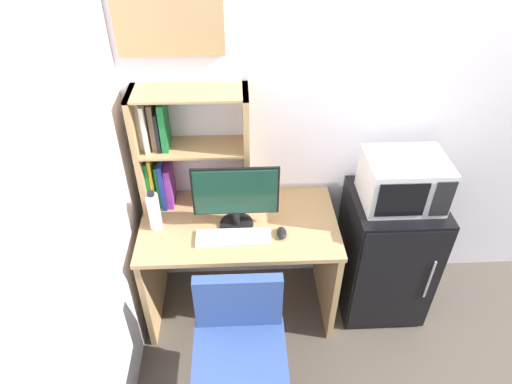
% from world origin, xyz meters
% --- Properties ---
extents(wall_back, '(6.40, 0.04, 2.60)m').
position_xyz_m(wall_back, '(0.40, 0.02, 1.30)').
color(wall_back, silver).
rests_on(wall_back, ground_plane).
extents(desk, '(1.17, 0.65, 0.78)m').
position_xyz_m(desk, '(-0.97, -0.33, 0.53)').
color(desk, tan).
rests_on(desk, ground_plane).
extents(hutch_bookshelf, '(0.64, 0.24, 0.75)m').
position_xyz_m(hutch_bookshelf, '(-1.31, -0.11, 1.16)').
color(hutch_bookshelf, tan).
rests_on(hutch_bookshelf, desk).
extents(monitor, '(0.49, 0.20, 0.41)m').
position_xyz_m(monitor, '(-0.98, -0.35, 1.00)').
color(monitor, black).
rests_on(monitor, desk).
extents(keyboard, '(0.42, 0.13, 0.02)m').
position_xyz_m(keyboard, '(-1.00, -0.46, 0.79)').
color(keyboard, silver).
rests_on(keyboard, desk).
extents(computer_mouse, '(0.06, 0.10, 0.04)m').
position_xyz_m(computer_mouse, '(-0.72, -0.45, 0.79)').
color(computer_mouse, black).
rests_on(computer_mouse, desk).
extents(water_bottle, '(0.07, 0.07, 0.26)m').
position_xyz_m(water_bottle, '(-1.45, -0.34, 0.90)').
color(water_bottle, silver).
rests_on(water_bottle, desk).
extents(mini_fridge, '(0.53, 0.54, 0.89)m').
position_xyz_m(mini_fridge, '(-0.02, -0.30, 0.44)').
color(mini_fridge, black).
rests_on(mini_fridge, ground_plane).
extents(microwave, '(0.45, 0.36, 0.29)m').
position_xyz_m(microwave, '(-0.02, -0.29, 1.03)').
color(microwave, silver).
rests_on(microwave, mini_fridge).
extents(desk_chair, '(0.55, 0.55, 0.86)m').
position_xyz_m(desk_chair, '(-0.98, -1.00, 0.38)').
color(desk_chair, black).
rests_on(desk_chair, ground_plane).
extents(wall_corkboard, '(0.55, 0.02, 0.41)m').
position_xyz_m(wall_corkboard, '(-1.29, -0.01, 1.88)').
color(wall_corkboard, tan).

